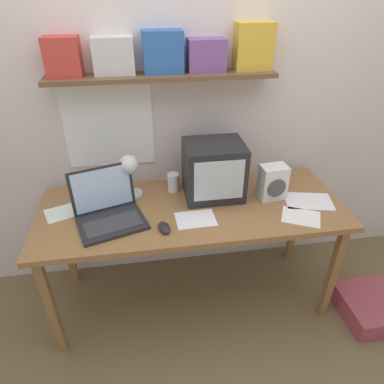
% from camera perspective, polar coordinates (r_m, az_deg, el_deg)
% --- Properties ---
extents(ground_plane, '(12.00, 12.00, 0.00)m').
position_cam_1_polar(ground_plane, '(2.51, 0.00, -16.87)').
color(ground_plane, brown).
extents(back_wall, '(5.60, 0.24, 2.60)m').
position_cam_1_polar(back_wall, '(2.15, -1.94, 16.19)').
color(back_wall, silver).
rests_on(back_wall, ground_plane).
extents(corner_desk, '(1.77, 0.69, 0.76)m').
position_cam_1_polar(corner_desk, '(2.04, 0.00, -3.90)').
color(corner_desk, olive).
rests_on(corner_desk, ground_plane).
extents(crt_monitor, '(0.35, 0.29, 0.34)m').
position_cam_1_polar(crt_monitor, '(2.04, 3.62, 3.66)').
color(crt_monitor, '#232326').
rests_on(crt_monitor, corner_desk).
extents(laptop, '(0.42, 0.38, 0.28)m').
position_cam_1_polar(laptop, '(1.93, -13.85, -2.61)').
color(laptop, '#232326').
rests_on(laptop, corner_desk).
extents(desk_lamp, '(0.12, 0.18, 0.30)m').
position_cam_1_polar(desk_lamp, '(1.99, -10.38, 3.75)').
color(desk_lamp, silver).
rests_on(desk_lamp, corner_desk).
extents(juice_glass, '(0.07, 0.07, 0.12)m').
position_cam_1_polar(juice_glass, '(2.13, -3.13, 1.48)').
color(juice_glass, white).
rests_on(juice_glass, corner_desk).
extents(space_heater, '(0.17, 0.13, 0.21)m').
position_cam_1_polar(space_heater, '(2.09, 13.31, 1.61)').
color(space_heater, white).
rests_on(space_heater, corner_desk).
extents(computer_mouse, '(0.08, 0.12, 0.03)m').
position_cam_1_polar(computer_mouse, '(1.82, -4.66, -5.92)').
color(computer_mouse, '#232326').
rests_on(computer_mouse, corner_desk).
extents(open_notebook, '(0.22, 0.17, 0.00)m').
position_cam_1_polar(open_notebook, '(1.90, 0.53, -4.55)').
color(open_notebook, white).
rests_on(open_notebook, corner_desk).
extents(loose_paper_near_monitor, '(0.32, 0.24, 0.00)m').
position_cam_1_polar(loose_paper_near_monitor, '(2.09, -19.49, -2.87)').
color(loose_paper_near_monitor, silver).
rests_on(loose_paper_near_monitor, corner_desk).
extents(printed_handout, '(0.31, 0.24, 0.00)m').
position_cam_1_polar(printed_handout, '(2.17, 18.86, -1.44)').
color(printed_handout, white).
rests_on(printed_handout, corner_desk).
extents(loose_paper_near_laptop, '(0.26, 0.24, 0.00)m').
position_cam_1_polar(loose_paper_near_laptop, '(2.01, 17.71, -3.97)').
color(loose_paper_near_laptop, white).
rests_on(loose_paper_near_laptop, corner_desk).
extents(floor_cushion, '(0.39, 0.39, 0.14)m').
position_cam_1_polar(floor_cushion, '(2.64, 27.77, -16.53)').
color(floor_cushion, '#A44550').
rests_on(floor_cushion, ground_plane).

